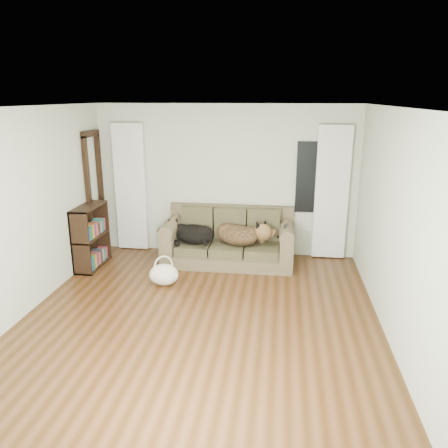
# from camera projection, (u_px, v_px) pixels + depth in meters

# --- Properties ---
(floor) EXTENTS (5.00, 5.00, 0.00)m
(floor) POSITION_uv_depth(u_px,v_px,m) (200.00, 318.00, 5.56)
(floor) COLOR #3D240D
(floor) RESTS_ON ground
(ceiling) EXTENTS (5.00, 5.00, 0.00)m
(ceiling) POSITION_uv_depth(u_px,v_px,m) (197.00, 107.00, 4.82)
(ceiling) COLOR white
(ceiling) RESTS_ON ground
(wall_back) EXTENTS (4.50, 0.04, 2.60)m
(wall_back) POSITION_uv_depth(u_px,v_px,m) (226.00, 181.00, 7.57)
(wall_back) COLOR beige
(wall_back) RESTS_ON ground
(wall_left) EXTENTS (0.04, 5.00, 2.60)m
(wall_left) POSITION_uv_depth(u_px,v_px,m) (23.00, 213.00, 5.48)
(wall_left) COLOR beige
(wall_left) RESTS_ON ground
(wall_right) EXTENTS (0.04, 5.00, 2.60)m
(wall_right) POSITION_uv_depth(u_px,v_px,m) (395.00, 227.00, 4.90)
(wall_right) COLOR beige
(wall_right) RESTS_ON ground
(curtain_left) EXTENTS (0.55, 0.08, 2.25)m
(curtain_left) POSITION_uv_depth(u_px,v_px,m) (130.00, 188.00, 7.75)
(curtain_left) COLOR white
(curtain_left) RESTS_ON ground
(curtain_right) EXTENTS (0.55, 0.08, 2.25)m
(curtain_right) POSITION_uv_depth(u_px,v_px,m) (332.00, 193.00, 7.30)
(curtain_right) COLOR white
(curtain_right) RESTS_ON ground
(window_pane) EXTENTS (0.50, 0.03, 1.20)m
(window_pane) POSITION_uv_depth(u_px,v_px,m) (311.00, 178.00, 7.32)
(window_pane) COLOR black
(window_pane) RESTS_ON wall_back
(door_casing) EXTENTS (0.07, 0.60, 2.10)m
(door_casing) POSITION_uv_depth(u_px,v_px,m) (95.00, 197.00, 7.49)
(door_casing) COLOR black
(door_casing) RESTS_ON ground
(sofa) EXTENTS (2.15, 0.93, 0.88)m
(sofa) POSITION_uv_depth(u_px,v_px,m) (228.00, 237.00, 7.29)
(sofa) COLOR brown
(sofa) RESTS_ON floor
(dog_black_lab) EXTENTS (0.88, 0.79, 0.31)m
(dog_black_lab) POSITION_uv_depth(u_px,v_px,m) (192.00, 235.00, 7.31)
(dog_black_lab) COLOR black
(dog_black_lab) RESTS_ON sofa
(dog_shepherd) EXTENTS (0.97, 0.88, 0.35)m
(dog_shepherd) POSITION_uv_depth(u_px,v_px,m) (240.00, 236.00, 7.23)
(dog_shepherd) COLOR black
(dog_shepherd) RESTS_ON sofa
(tv_remote) EXTENTS (0.08, 0.18, 0.02)m
(tv_remote) POSITION_uv_depth(u_px,v_px,m) (285.00, 226.00, 6.93)
(tv_remote) COLOR black
(tv_remote) RESTS_ON sofa
(tote_bag) EXTENTS (0.54, 0.48, 0.32)m
(tote_bag) POSITION_uv_depth(u_px,v_px,m) (164.00, 275.00, 6.50)
(tote_bag) COLOR silver
(tote_bag) RESTS_ON floor
(bookshelf) EXTENTS (0.31, 0.82, 1.03)m
(bookshelf) POSITION_uv_depth(u_px,v_px,m) (91.00, 237.00, 7.12)
(bookshelf) COLOR black
(bookshelf) RESTS_ON floor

